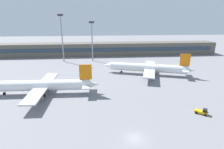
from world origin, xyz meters
name	(u,v)px	position (x,y,z in m)	size (l,w,h in m)	color
ground_plane	(116,81)	(0.00, 40.00, 0.00)	(400.00, 400.00, 0.00)	gray
terminal_building	(108,49)	(0.00, 97.37, 4.50)	(158.38, 12.13, 9.00)	#5B564C
airplane_near	(39,86)	(-29.51, 28.25, 3.31)	(43.92, 30.54, 10.86)	white
airplane_mid	(147,68)	(15.91, 48.29, 3.31)	(42.83, 30.53, 10.87)	white
baggage_tug_yellow	(202,112)	(21.77, 9.28, 0.80)	(3.76, 3.40, 1.75)	#F2B20C
floodlight_tower_west	(62,35)	(-28.94, 78.85, 16.36)	(3.20, 0.80, 28.60)	gray
floodlight_tower_east	(92,38)	(-10.89, 79.69, 14.23)	(3.20, 0.80, 24.46)	gray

